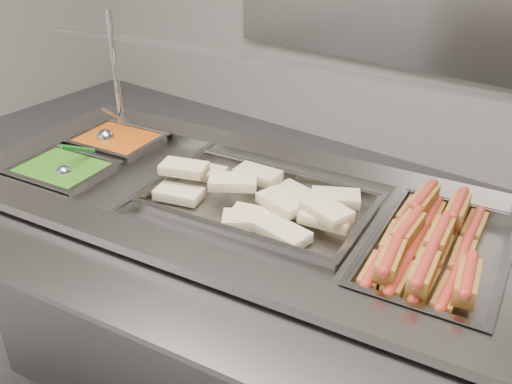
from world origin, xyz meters
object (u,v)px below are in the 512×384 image
Objects in this scene: serving_spoon at (67,168)px; pan_hotdogs at (437,261)px; sneeze_guard at (275,66)px; steam_counter at (244,303)px; ladle at (107,136)px; pan_wraps at (259,206)px.

pan_hotdogs is at bearing 14.76° from serving_spoon.
sneeze_guard is at bearing 168.59° from pan_hotdogs.
sneeze_guard reaches higher than steam_counter.
sneeze_guard is 0.69m from ladle.
pan_hotdogs is 3.24× the size of serving_spoon.
steam_counter is 3.34× the size of pan_hotdogs.
pan_wraps reaches higher than steam_counter.
sneeze_guard is at bearing 15.19° from ladle.
ladle is at bearing 177.92° from pan_wraps.
steam_counter is 1.18× the size of sneeze_guard.
sneeze_guard is 0.40m from pan_wraps.
ladle is (-1.16, -0.04, 0.04)m from pan_hotdogs.
pan_hotdogs is 3.12× the size of ladle.
serving_spoon reaches higher than pan_wraps.
serving_spoon is (0.10, -0.24, 0.00)m from ladle.
pan_hotdogs is 1.10m from serving_spoon.
sneeze_guard is 9.18× the size of serving_spoon.
ladle is at bearing -164.81° from sneeze_guard.
ladle is at bearing -177.83° from pan_hotdogs.
pan_hotdogs is (0.55, 0.08, 0.36)m from steam_counter.
pan_wraps is at bearing 20.38° from serving_spoon.
pan_wraps is at bearing -2.08° from ladle.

